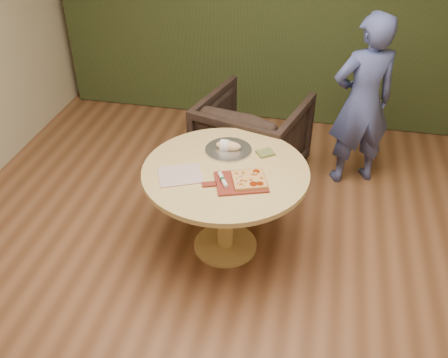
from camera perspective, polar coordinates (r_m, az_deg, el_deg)
room_shell at (r=2.72m, az=-0.29°, el=5.12°), size 5.04×6.04×2.84m
pedestal_table at (r=3.67m, az=0.17°, el=-0.69°), size 1.21×1.21×0.75m
pizza_paddle at (r=3.45m, az=1.77°, el=-0.36°), size 0.47×0.38×0.01m
flatbread_pizza at (r=3.44m, az=2.88°, el=-0.07°), size 0.28×0.28×0.04m
cutlery_roll at (r=3.43m, az=-0.14°, el=-0.06°), size 0.11×0.19×0.03m
newspaper at (r=3.54m, az=-5.03°, el=0.45°), size 0.38×0.35×0.01m
serving_tray at (r=3.80m, az=0.51°, el=3.36°), size 0.36×0.36×0.02m
bread_roll at (r=3.78m, az=0.38°, el=3.84°), size 0.19×0.09×0.09m
green_packet at (r=3.77m, az=4.76°, el=2.98°), size 0.16×0.15×0.02m
armchair at (r=4.62m, az=3.29°, el=5.11°), size 1.06×1.02×0.90m
person_standing at (r=4.57m, az=15.54°, el=8.42°), size 0.69×0.58×1.60m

